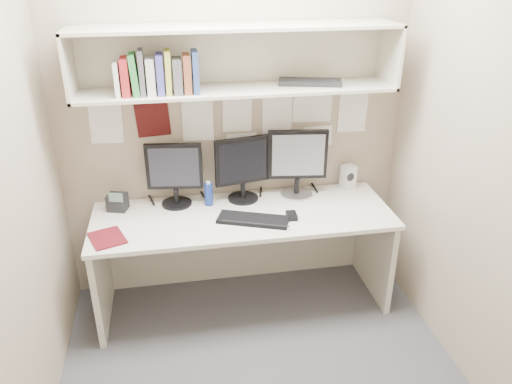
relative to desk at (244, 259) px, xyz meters
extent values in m
cube|color=#424247|center=(0.00, -0.65, -0.37)|extent=(2.40, 2.00, 0.01)
cube|color=gray|center=(0.00, 0.35, 0.93)|extent=(2.40, 0.02, 2.60)
cube|color=gray|center=(0.00, -1.65, 0.93)|extent=(2.40, 0.02, 2.60)
cube|color=gray|center=(-1.20, -0.65, 0.93)|extent=(0.02, 2.00, 2.60)
cube|color=gray|center=(1.20, -0.65, 0.93)|extent=(0.02, 2.00, 2.60)
cube|color=silver|center=(0.00, -0.01, 0.35)|extent=(2.00, 0.70, 0.03)
cube|color=beige|center=(0.00, 0.32, -0.02)|extent=(1.96, 0.02, 0.70)
cube|color=beige|center=(0.00, 0.16, 1.16)|extent=(2.00, 0.38, 0.02)
cube|color=beige|center=(0.00, 0.16, 1.54)|extent=(2.00, 0.38, 0.02)
cube|color=beige|center=(0.00, 0.34, 1.35)|extent=(2.00, 0.02, 0.40)
cube|color=beige|center=(-0.99, 0.16, 1.35)|extent=(0.02, 0.38, 0.40)
cube|color=beige|center=(0.99, 0.16, 1.35)|extent=(0.02, 0.38, 0.40)
cylinder|color=black|center=(-0.43, 0.21, 0.37)|extent=(0.21, 0.21, 0.02)
cylinder|color=black|center=(-0.43, 0.21, 0.43)|extent=(0.03, 0.03, 0.10)
cube|color=black|center=(-0.43, 0.22, 0.64)|extent=(0.38, 0.08, 0.32)
cube|color=black|center=(-0.43, 0.20, 0.64)|extent=(0.33, 0.05, 0.27)
cylinder|color=black|center=(0.03, 0.21, 0.37)|extent=(0.21, 0.21, 0.02)
cylinder|color=black|center=(0.03, 0.21, 0.43)|extent=(0.04, 0.04, 0.11)
cube|color=black|center=(0.03, 0.22, 0.65)|extent=(0.39, 0.11, 0.33)
cube|color=black|center=(0.03, 0.20, 0.65)|extent=(0.34, 0.07, 0.28)
cylinder|color=#A5A5AA|center=(0.42, 0.21, 0.37)|extent=(0.23, 0.23, 0.02)
cylinder|color=black|center=(0.42, 0.21, 0.44)|extent=(0.04, 0.04, 0.11)
cube|color=black|center=(0.42, 0.22, 0.67)|extent=(0.42, 0.09, 0.35)
cube|color=#A6A6AB|center=(0.42, 0.20, 0.67)|extent=(0.36, 0.05, 0.30)
cube|color=black|center=(0.05, -0.12, 0.37)|extent=(0.49, 0.32, 0.02)
cube|color=black|center=(0.31, -0.12, 0.38)|extent=(0.07, 0.11, 0.03)
cube|color=silver|center=(0.83, 0.26, 0.45)|extent=(0.11, 0.11, 0.18)
cylinder|color=black|center=(0.83, 0.22, 0.47)|extent=(0.06, 0.02, 0.06)
cylinder|color=navy|center=(-0.21, 0.17, 0.44)|extent=(0.06, 0.06, 0.16)
cylinder|color=white|center=(-0.21, 0.17, 0.53)|extent=(0.03, 0.03, 0.02)
cube|color=#550E16|center=(-0.87, -0.19, 0.37)|extent=(0.26, 0.28, 0.01)
cube|color=black|center=(-0.83, 0.20, 0.42)|extent=(0.15, 0.14, 0.11)
cube|color=#4C6659|center=(-0.83, 0.14, 0.48)|extent=(0.09, 0.03, 0.06)
cube|color=silver|center=(-0.72, 0.10, 1.27)|extent=(0.03, 0.16, 0.20)
cube|color=maroon|center=(-0.67, 0.10, 1.28)|extent=(0.05, 0.16, 0.22)
cube|color=#297D35|center=(-0.62, 0.10, 1.29)|extent=(0.04, 0.16, 0.24)
cube|color=#46464A|center=(-0.58, 0.10, 1.31)|extent=(0.03, 0.16, 0.26)
cube|color=#BABCB6|center=(-0.53, 0.10, 1.28)|extent=(0.05, 0.16, 0.21)
cube|color=#39378B|center=(-0.47, 0.10, 1.29)|extent=(0.04, 0.16, 0.23)
cube|color=#9DA236|center=(-0.42, 0.10, 1.30)|extent=(0.03, 0.16, 0.26)
cube|color=#444346|center=(-0.37, 0.10, 1.28)|extent=(0.05, 0.16, 0.21)
cube|color=brown|center=(-0.31, 0.10, 1.29)|extent=(0.04, 0.16, 0.23)
cube|color=navy|center=(-0.26, 0.10, 1.30)|extent=(0.04, 0.16, 0.25)
cube|color=black|center=(0.47, 0.17, 1.19)|extent=(0.43, 0.25, 0.03)
camera|label=1|loc=(-0.43, -2.93, 1.94)|focal=35.00mm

